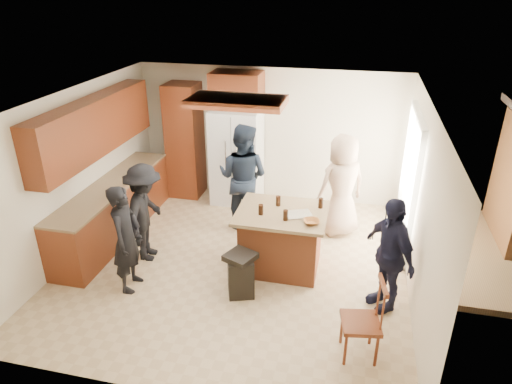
% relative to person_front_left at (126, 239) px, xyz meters
% --- Properties ---
extents(person_front_left, '(0.45, 0.59, 1.54)m').
position_rel_person_front_left_xyz_m(person_front_left, '(0.00, 0.00, 0.00)').
color(person_front_left, black).
rests_on(person_front_left, ground).
extents(person_behind_left, '(0.97, 0.69, 1.83)m').
position_rel_person_front_left_xyz_m(person_behind_left, '(1.09, 2.05, 0.15)').
color(person_behind_left, '#17202F').
rests_on(person_behind_left, ground).
extents(person_behind_right, '(1.01, 0.92, 1.73)m').
position_rel_person_front_left_xyz_m(person_behind_right, '(2.72, 2.18, 0.09)').
color(person_behind_right, tan).
rests_on(person_behind_right, ground).
extents(person_side_right, '(0.89, 1.02, 1.56)m').
position_rel_person_front_left_xyz_m(person_side_right, '(3.42, 0.38, 0.01)').
color(person_side_right, black).
rests_on(person_side_right, ground).
extents(person_counter, '(0.57, 1.03, 1.53)m').
position_rel_person_front_left_xyz_m(person_counter, '(-0.08, 0.75, -0.00)').
color(person_counter, black).
rests_on(person_counter, ground).
extents(left_cabinetry, '(0.64, 3.00, 2.30)m').
position_rel_person_front_left_xyz_m(left_cabinetry, '(-0.97, 1.28, 0.19)').
color(left_cabinetry, maroon).
rests_on(left_cabinetry, ground).
extents(back_wall_units, '(1.80, 0.60, 2.45)m').
position_rel_person_front_left_xyz_m(back_wall_units, '(-0.06, 3.08, 0.61)').
color(back_wall_units, maroon).
rests_on(back_wall_units, ground).
extents(refrigerator, '(0.90, 0.76, 1.80)m').
position_rel_person_front_left_xyz_m(refrigerator, '(0.72, 3.00, 0.13)').
color(refrigerator, white).
rests_on(refrigerator, ground).
extents(kitchen_island, '(1.28, 1.03, 0.93)m').
position_rel_person_front_left_xyz_m(kitchen_island, '(1.94, 0.94, -0.30)').
color(kitchen_island, brown).
rests_on(kitchen_island, ground).
extents(island_items, '(0.89, 0.67, 0.15)m').
position_rel_person_front_left_xyz_m(island_items, '(2.19, 0.84, 0.20)').
color(island_items, silver).
rests_on(island_items, kitchen_island).
extents(trash_bin, '(0.47, 0.47, 0.63)m').
position_rel_person_front_left_xyz_m(trash_bin, '(1.53, 0.18, -0.45)').
color(trash_bin, black).
rests_on(trash_bin, ground).
extents(spindle_chair, '(0.49, 0.49, 0.99)m').
position_rel_person_front_left_xyz_m(spindle_chair, '(3.14, -0.59, -0.32)').
color(spindle_chair, maroon).
rests_on(spindle_chair, ground).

